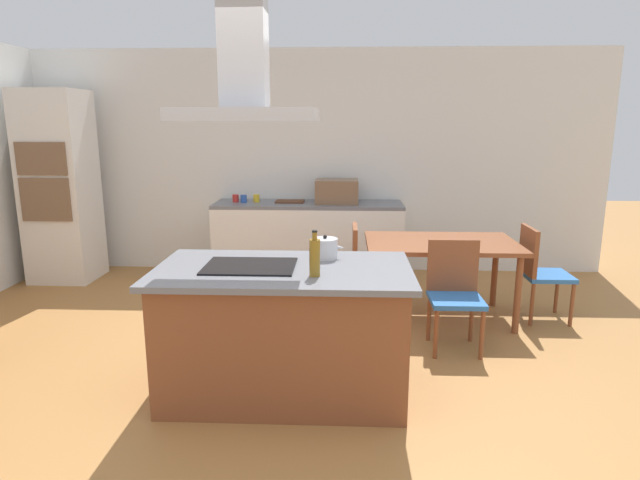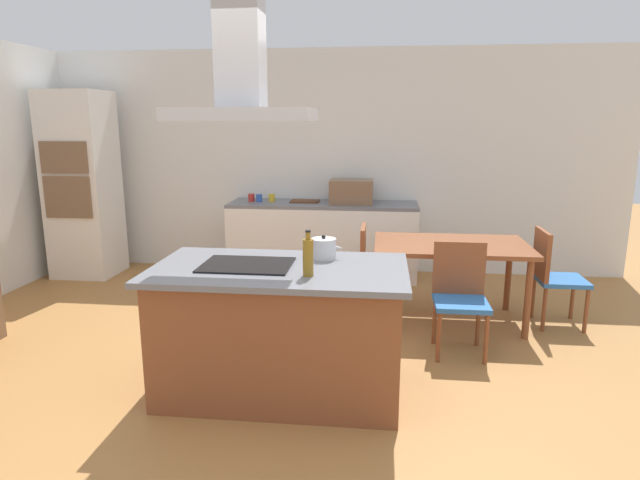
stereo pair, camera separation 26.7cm
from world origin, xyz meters
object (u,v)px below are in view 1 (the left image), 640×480
countertop_microwave (337,191)px  range_hood (245,79)px  cooktop (250,266)px  coffee_mug_blue (244,199)px  tea_kettle (325,248)px  olive_oil_bottle (315,257)px  chair_at_left_end (343,265)px  chair_facing_island (454,288)px  cutting_board (290,201)px  chair_at_right_end (538,267)px  coffee_mug_red (236,198)px  wall_oven_stack (60,187)px  dining_table (441,250)px  coffee_mug_yellow (256,198)px

countertop_microwave → range_hood: bearing=-100.6°
cooktop → coffee_mug_blue: 2.94m
coffee_mug_blue → tea_kettle: bearing=-67.9°
cooktop → olive_oil_bottle: bearing=-23.6°
chair_at_left_end → chair_facing_island: 1.13m
range_hood → cutting_board: bearing=90.5°
chair_at_left_end → range_hood: bearing=-112.4°
chair_facing_island → chair_at_right_end: bearing=36.0°
chair_at_left_end → range_hood: size_ratio=0.99×
countertop_microwave → coffee_mug_red: size_ratio=5.56×
wall_oven_stack → dining_table: 4.39m
countertop_microwave → chair_at_right_end: 2.41m
wall_oven_stack → dining_table: bearing=-15.0°
chair_at_right_end → chair_at_left_end: 1.83m
cooktop → tea_kettle: bearing=27.4°
chair_at_right_end → range_hood: 3.30m
coffee_mug_yellow → wall_oven_stack: size_ratio=0.04×
cooktop → olive_oil_bottle: olive_oil_bottle is taller
coffee_mug_blue → coffee_mug_red: bearing=164.3°
countertop_microwave → chair_facing_island: 2.32m
range_hood → dining_table: bearing=44.6°
cutting_board → wall_oven_stack: (-2.65, -0.28, 0.19)m
cooktop → chair_at_left_end: cooktop is taller
dining_table → wall_oven_stack: bearing=165.0°
coffee_mug_yellow → chair_at_left_end: bearing=-53.2°
range_hood → coffee_mug_blue: bearing=101.3°
wall_oven_stack → chair_at_right_end: wall_oven_stack is taller
olive_oil_bottle → range_hood: range_hood is taller
dining_table → range_hood: size_ratio=1.56×
wall_oven_stack → chair_at_left_end: wall_oven_stack is taller
chair_facing_island → dining_table: bearing=90.0°
coffee_mug_red → chair_at_right_end: 3.46m
coffee_mug_blue → dining_table: size_ratio=0.06×
cooktop → coffee_mug_blue: bearing=101.3°
countertop_microwave → coffee_mug_yellow: 0.97m
olive_oil_bottle → dining_table: 2.06m
tea_kettle → chair_at_left_end: tea_kettle is taller
dining_table → chair_facing_island: 0.68m
coffee_mug_yellow → chair_at_right_end: 3.24m
olive_oil_bottle → coffee_mug_red: bearing=109.8°
tea_kettle → cutting_board: size_ratio=0.68×
tea_kettle → cooktop: bearing=-152.6°
coffee_mug_blue → chair_at_left_end: 1.87m
olive_oil_bottle → cutting_board: olive_oil_bottle is taller
olive_oil_bottle → coffee_mug_yellow: olive_oil_bottle is taller
olive_oil_bottle → wall_oven_stack: 4.22m
olive_oil_bottle → dining_table: (1.10, 1.71, -0.36)m
tea_kettle → chair_facing_island: (1.05, 0.60, -0.46)m
cooktop → chair_at_right_end: cooktop is taller
coffee_mug_yellow → cooktop: bearing=-81.7°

